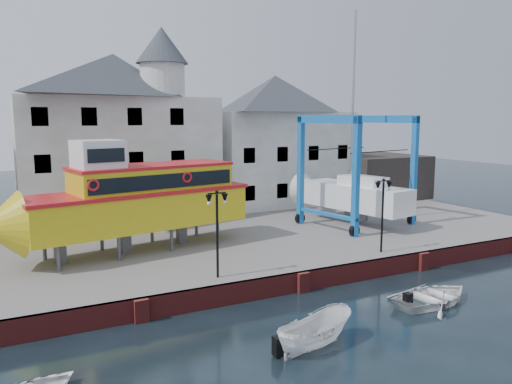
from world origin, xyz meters
name	(u,v)px	position (x,y,z in m)	size (l,w,h in m)	color
ground	(302,292)	(0.00, 0.00, 0.00)	(140.00, 140.00, 0.00)	black
hardstanding	(217,236)	(0.00, 11.00, 0.50)	(44.00, 22.00, 1.00)	slate
quay_wall	(301,282)	(0.00, 0.10, 0.50)	(44.00, 0.47, 1.00)	maroon
building_white_main	(118,134)	(-4.87, 18.39, 7.34)	(14.00, 8.30, 14.00)	#BABCB0
building_white_right	(275,140)	(9.00, 19.00, 6.60)	(12.00, 8.00, 11.20)	#BABCB0
shed_dark	(376,176)	(19.00, 17.00, 3.00)	(8.00, 7.00, 4.00)	black
lamp_post_left	(217,212)	(-4.00, 1.20, 4.17)	(1.12, 0.32, 4.20)	black
lamp_post_right	(383,197)	(6.00, 1.20, 4.17)	(1.12, 0.32, 4.20)	black
tour_boat	(125,200)	(-6.88, 7.63, 4.00)	(14.98, 6.11, 6.35)	#59595E
travel_lift	(347,188)	(9.32, 8.81, 3.46)	(7.81, 10.09, 14.80)	#1367B9
motorboat_a	(315,348)	(-2.82, -5.34, 0.00)	(1.39, 3.70, 1.43)	white
motorboat_b	(433,303)	(4.62, -4.03, 0.00)	(3.07, 4.30, 0.89)	white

